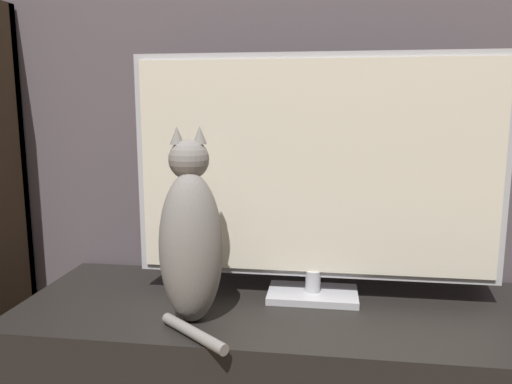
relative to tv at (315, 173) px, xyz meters
The scene contains 3 objects.
wall_back 0.47m from the tv, 105.71° to the left, with size 4.80×0.05×2.60m.
tv is the anchor object (origin of this frame).
cat 0.40m from the tv, 146.89° to the right, with size 0.23×0.28×0.50m.
Camera 1 is at (0.10, -0.43, 1.10)m, focal length 35.00 mm.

